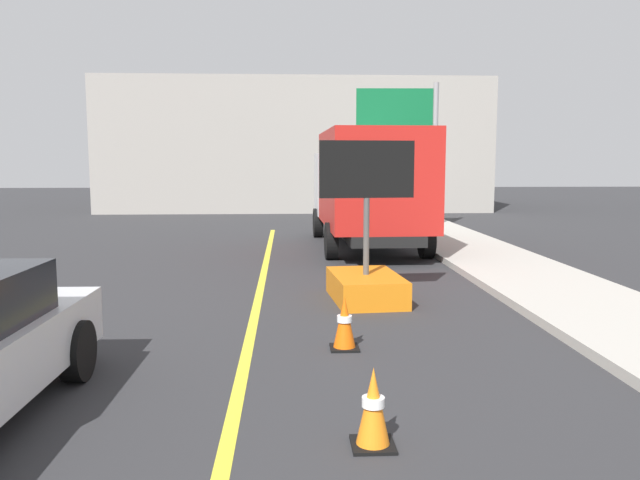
{
  "coord_description": "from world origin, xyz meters",
  "views": [
    {
      "loc": [
        0.52,
        2.29,
        2.36
      ],
      "look_at": [
        0.76,
        6.94,
        1.78
      ],
      "focal_mm": 35.43,
      "sensor_mm": 36.0,
      "label": 1
    }
  ],
  "objects_px": {
    "box_truck": "(368,185)",
    "highway_guide_sign": "(412,130)",
    "traffic_cone_far_lane": "(344,323)",
    "arrow_board_trailer": "(366,273)",
    "traffic_cone_mid_lane": "(373,408)"
  },
  "relations": [
    {
      "from": "box_truck",
      "to": "highway_guide_sign",
      "type": "bearing_deg",
      "value": 65.2
    },
    {
      "from": "box_truck",
      "to": "traffic_cone_far_lane",
      "type": "distance_m",
      "value": 9.54
    },
    {
      "from": "arrow_board_trailer",
      "to": "traffic_cone_far_lane",
      "type": "xyz_separation_m",
      "value": [
        -0.62,
        -2.78,
        -0.14
      ]
    },
    {
      "from": "arrow_board_trailer",
      "to": "traffic_cone_mid_lane",
      "type": "height_order",
      "value": "arrow_board_trailer"
    },
    {
      "from": "arrow_board_trailer",
      "to": "box_truck",
      "type": "relative_size",
      "value": 0.38
    },
    {
      "from": "box_truck",
      "to": "traffic_cone_far_lane",
      "type": "relative_size",
      "value": 10.36
    },
    {
      "from": "box_truck",
      "to": "traffic_cone_mid_lane",
      "type": "xyz_separation_m",
      "value": [
        -1.47,
        -12.07,
        -1.39
      ]
    },
    {
      "from": "highway_guide_sign",
      "to": "box_truck",
      "type": "bearing_deg",
      "value": -114.8
    },
    {
      "from": "traffic_cone_mid_lane",
      "to": "traffic_cone_far_lane",
      "type": "relative_size",
      "value": 0.99
    },
    {
      "from": "arrow_board_trailer",
      "to": "traffic_cone_mid_lane",
      "type": "relative_size",
      "value": 3.98
    },
    {
      "from": "box_truck",
      "to": "traffic_cone_far_lane",
      "type": "xyz_separation_m",
      "value": [
        -1.47,
        -9.32,
        -1.39
      ]
    },
    {
      "from": "box_truck",
      "to": "highway_guide_sign",
      "type": "height_order",
      "value": "highway_guide_sign"
    },
    {
      "from": "arrow_board_trailer",
      "to": "highway_guide_sign",
      "type": "xyz_separation_m",
      "value": [
        2.93,
        11.05,
        2.94
      ]
    },
    {
      "from": "arrow_board_trailer",
      "to": "highway_guide_sign",
      "type": "bearing_deg",
      "value": 75.14
    },
    {
      "from": "highway_guide_sign",
      "to": "arrow_board_trailer",
      "type": "bearing_deg",
      "value": -104.86
    }
  ]
}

